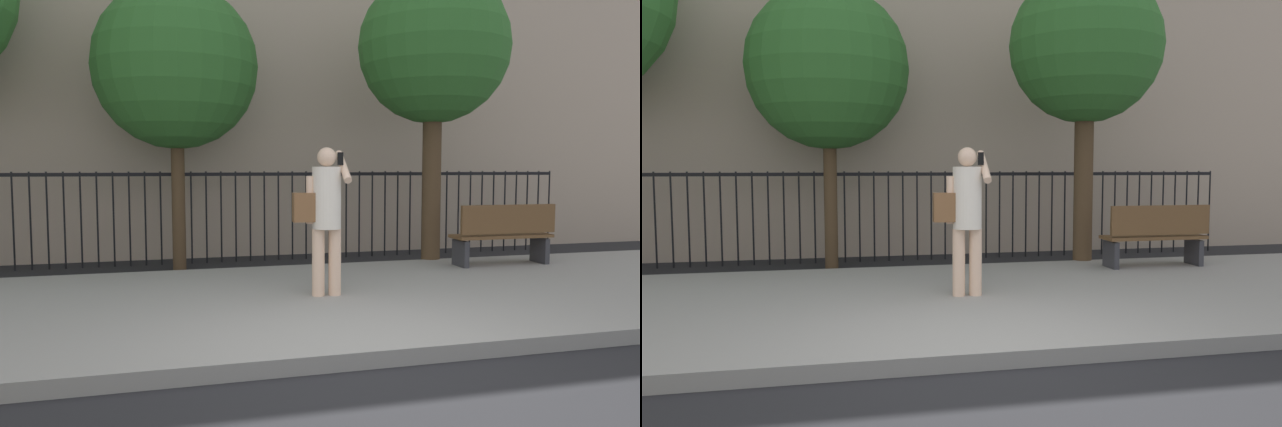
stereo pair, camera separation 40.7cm
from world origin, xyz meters
The scene contains 7 objects.
ground_plane centered at (0.00, 0.00, 0.00)m, with size 60.00×60.00×0.00m, color black.
sidewalk centered at (0.00, 2.20, 0.07)m, with size 28.00×4.40×0.15m, color gray.
iron_fence centered at (0.00, 5.90, 1.02)m, with size 12.03×0.04×1.60m.
pedestrian_on_phone centered at (0.21, 2.17, 1.17)m, with size 0.66×0.51×1.75m.
street_bench centered at (3.48, 3.55, 0.65)m, with size 1.60×0.45×0.95m.
street_tree_mid centered at (-1.38, 5.35, 3.26)m, with size 2.62×2.62×4.58m.
street_tree_far centered at (2.67, 4.44, 3.57)m, with size 2.45×2.45×4.84m.
Camera 2 is at (-1.22, -4.56, 1.66)m, focal length 33.00 mm.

